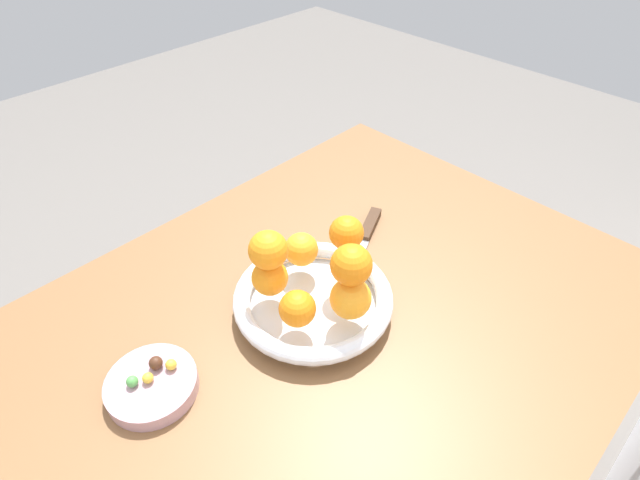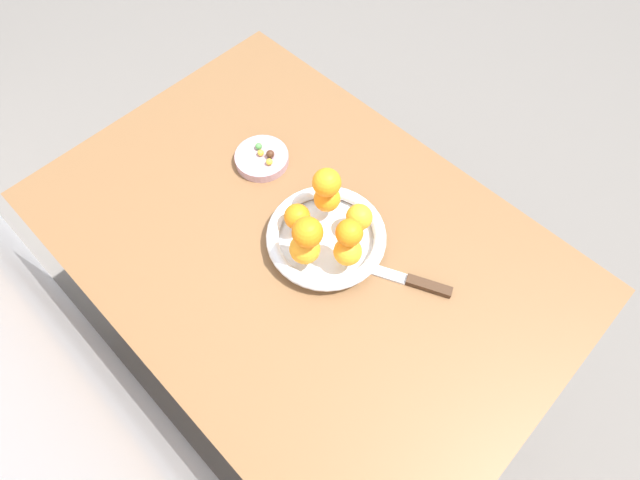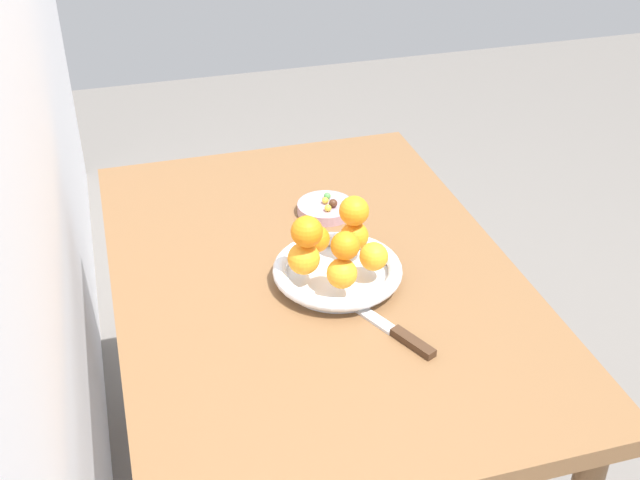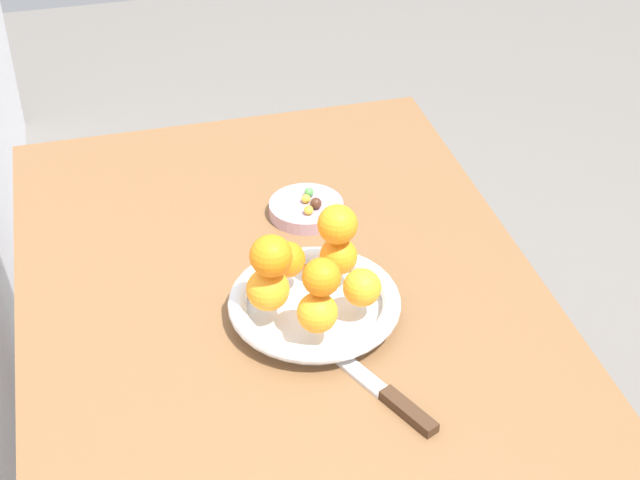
{
  "view_description": "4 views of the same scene",
  "coord_description": "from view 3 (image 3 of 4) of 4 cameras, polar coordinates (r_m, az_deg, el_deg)",
  "views": [
    {
      "loc": [
        0.31,
        0.34,
        1.33
      ],
      "look_at": [
        -0.05,
        -0.03,
        0.88
      ],
      "focal_mm": 28.0,
      "sensor_mm": 36.0,
      "label": 1
    },
    {
      "loc": [
        -0.39,
        0.34,
        1.63
      ],
      "look_at": [
        -0.06,
        0.01,
        0.82
      ],
      "focal_mm": 28.0,
      "sensor_mm": 36.0,
      "label": 2
    },
    {
      "loc": [
        -1.22,
        0.34,
        1.62
      ],
      "look_at": [
        -0.01,
        -0.01,
        0.82
      ],
      "focal_mm": 45.0,
      "sensor_mm": 36.0,
      "label": 3
    },
    {
      "loc": [
        -1.07,
        0.23,
        1.65
      ],
      "look_at": [
        -0.03,
        -0.04,
        0.87
      ],
      "focal_mm": 55.0,
      "sensor_mm": 36.0,
      "label": 4
    }
  ],
  "objects": [
    {
      "name": "dining_table",
      "position": [
        1.59,
        -0.36,
        -4.86
      ],
      "size": [
        1.1,
        0.76,
        0.74
      ],
      "color": "brown",
      "rests_on": "ground_plane"
    },
    {
      "name": "fruit_bowl",
      "position": [
        1.5,
        1.25,
        -2.29
      ],
      "size": [
        0.24,
        0.24,
        0.04
      ],
      "color": "silver",
      "rests_on": "dining_table"
    },
    {
      "name": "candy_dish",
      "position": [
        1.72,
        0.39,
        2.27
      ],
      "size": [
        0.12,
        0.12,
        0.02
      ],
      "primitive_type": "cylinder",
      "color": "#B28C99",
      "rests_on": "dining_table"
    },
    {
      "name": "orange_0",
      "position": [
        1.47,
        3.84,
        -1.18
      ],
      "size": [
        0.05,
        0.05,
        0.05
      ],
      "primitive_type": "sphere",
      "color": "orange",
      "rests_on": "fruit_bowl"
    },
    {
      "name": "orange_1",
      "position": [
        1.52,
        2.46,
        0.29
      ],
      "size": [
        0.05,
        0.05,
        0.05
      ],
      "primitive_type": "sphere",
      "color": "orange",
      "rests_on": "fruit_bowl"
    },
    {
      "name": "orange_2",
      "position": [
        1.51,
        -0.28,
        0.09
      ],
      "size": [
        0.05,
        0.05,
        0.05
      ],
      "primitive_type": "sphere",
      "color": "orange",
      "rests_on": "fruit_bowl"
    },
    {
      "name": "orange_3",
      "position": [
        1.45,
        -1.16,
        -1.32
      ],
      "size": [
        0.06,
        0.06,
        0.06
      ],
      "primitive_type": "sphere",
      "color": "orange",
      "rests_on": "fruit_bowl"
    },
    {
      "name": "orange_4",
      "position": [
        1.42,
        1.57,
        -2.39
      ],
      "size": [
        0.06,
        0.06,
        0.06
      ],
      "primitive_type": "sphere",
      "color": "orange",
      "rests_on": "fruit_bowl"
    },
    {
      "name": "orange_5",
      "position": [
        1.42,
        -0.95,
        0.6
      ],
      "size": [
        0.06,
        0.06,
        0.06
      ],
      "primitive_type": "sphere",
      "color": "orange",
      "rests_on": "orange_3"
    },
    {
      "name": "orange_6",
      "position": [
        1.39,
        1.81,
        -0.4
      ],
      "size": [
        0.05,
        0.05,
        0.05
      ],
      "primitive_type": "sphere",
      "color": "orange",
      "rests_on": "orange_4"
    },
    {
      "name": "orange_7",
      "position": [
        1.49,
        2.5,
        2.0
      ],
      "size": [
        0.06,
        0.06,
        0.06
      ],
      "primitive_type": "sphere",
      "color": "orange",
      "rests_on": "orange_1"
    },
    {
      "name": "candy_ball_0",
      "position": [
        1.68,
        0.57,
        2.28
      ],
      "size": [
        0.02,
        0.02,
        0.02
      ],
      "primitive_type": "sphere",
      "color": "gold",
      "rests_on": "candy_dish"
    },
    {
      "name": "candy_ball_1",
      "position": [
        1.7,
        0.94,
        2.63
      ],
      "size": [
        0.02,
        0.02,
        0.02
      ],
      "primitive_type": "sphere",
      "color": "#472819",
      "rests_on": "candy_dish"
    },
    {
      "name": "candy_ball_2",
      "position": [
        1.73,
        0.52,
        3.15
      ],
      "size": [
        0.02,
        0.02,
        0.02
      ],
      "primitive_type": "sphere",
      "color": "#4C9947",
      "rests_on": "candy_dish"
    },
    {
      "name": "candy_ball_3",
      "position": [
        1.71,
        0.38,
        2.82
      ],
      "size": [
        0.01,
        0.01,
        0.01
      ],
      "primitive_type": "sphere",
      "color": "gold",
      "rests_on": "candy_dish"
    },
    {
      "name": "knife",
      "position": [
        1.4,
        4.79,
        -6.12
      ],
      "size": [
        0.24,
        0.13,
        0.01
      ],
      "color": "#3F2819",
      "rests_on": "dining_table"
    }
  ]
}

